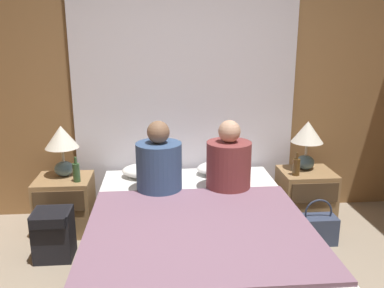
{
  "coord_description": "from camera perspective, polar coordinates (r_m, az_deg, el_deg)",
  "views": [
    {
      "loc": [
        -0.27,
        -2.02,
        1.78
      ],
      "look_at": [
        0.0,
        1.12,
        0.93
      ],
      "focal_mm": 38.0,
      "sensor_mm": 36.0,
      "label": 1
    }
  ],
  "objects": [
    {
      "name": "lamp_left",
      "position": [
        3.86,
        -17.81,
        0.18
      ],
      "size": [
        0.3,
        0.3,
        0.47
      ],
      "color": "slate",
      "rests_on": "nightstand_left"
    },
    {
      "name": "pillow_right",
      "position": [
        3.92,
        4.54,
        -3.4
      ],
      "size": [
        0.53,
        0.34,
        0.12
      ],
      "color": "white",
      "rests_on": "bed"
    },
    {
      "name": "beer_bottle_on_left_stand",
      "position": [
        3.73,
        -15.92,
        -3.79
      ],
      "size": [
        0.06,
        0.06,
        0.23
      ],
      "color": "#2D4C28",
      "rests_on": "nightstand_left"
    },
    {
      "name": "pillow_left",
      "position": [
        3.87,
        -5.91,
        -3.68
      ],
      "size": [
        0.53,
        0.34,
        0.12
      ],
      "color": "white",
      "rests_on": "bed"
    },
    {
      "name": "person_right_in_bed",
      "position": [
        3.48,
        5.16,
        -2.64
      ],
      "size": [
        0.38,
        0.38,
        0.61
      ],
      "color": "brown",
      "rests_on": "bed"
    },
    {
      "name": "curtain_panel",
      "position": [
        3.98,
        -0.96,
        6.35
      ],
      "size": [
        2.35,
        0.02,
        2.35
      ],
      "color": "silver",
      "rests_on": "ground_plane"
    },
    {
      "name": "bed",
      "position": [
        3.23,
        0.48,
        -13.39
      ],
      "size": [
        1.61,
        2.09,
        0.48
      ],
      "color": "brown",
      "rests_on": "ground_plane"
    },
    {
      "name": "handbag_on_floor",
      "position": [
        3.8,
        17.15,
        -11.27
      ],
      "size": [
        0.33,
        0.18,
        0.41
      ],
      "color": "#333D56",
      "rests_on": "ground_plane"
    },
    {
      "name": "blanket_on_bed",
      "position": [
        2.84,
        1.08,
        -11.81
      ],
      "size": [
        1.55,
        1.41,
        0.03
      ],
      "color": "slate",
      "rests_on": "bed"
    },
    {
      "name": "lamp_right",
      "position": [
        4.01,
        15.86,
        0.9
      ],
      "size": [
        0.3,
        0.3,
        0.47
      ],
      "color": "slate",
      "rests_on": "nightstand_right"
    },
    {
      "name": "backpack_on_floor",
      "position": [
        3.55,
        -18.88,
        -11.58
      ],
      "size": [
        0.3,
        0.29,
        0.41
      ],
      "color": "black",
      "rests_on": "ground_plane"
    },
    {
      "name": "nightstand_left",
      "position": [
        3.97,
        -17.36,
        -8.09
      ],
      "size": [
        0.5,
        0.45,
        0.52
      ],
      "color": "#937047",
      "rests_on": "ground_plane"
    },
    {
      "name": "nightstand_right",
      "position": [
        4.12,
        15.62,
        -7.08
      ],
      "size": [
        0.5,
        0.45,
        0.52
      ],
      "color": "#937047",
      "rests_on": "ground_plane"
    },
    {
      "name": "beer_bottle_on_right_stand",
      "position": [
        3.88,
        14.43,
        -3.09
      ],
      "size": [
        0.07,
        0.07,
        0.22
      ],
      "color": "#513819",
      "rests_on": "nightstand_right"
    },
    {
      "name": "person_left_in_bed",
      "position": [
        3.43,
        -4.65,
        -2.87
      ],
      "size": [
        0.39,
        0.39,
        0.62
      ],
      "color": "#38517A",
      "rests_on": "bed"
    },
    {
      "name": "wall_back",
      "position": [
        4.03,
        -1.03,
        7.6
      ],
      "size": [
        4.58,
        0.06,
        2.5
      ],
      "color": "olive",
      "rests_on": "ground_plane"
    }
  ]
}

